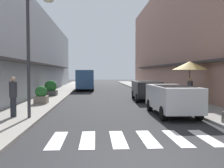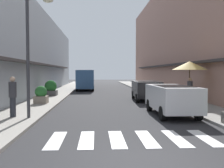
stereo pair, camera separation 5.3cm
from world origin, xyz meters
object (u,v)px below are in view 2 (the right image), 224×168
object	(u,v)px
parked_car_near	(172,97)
planter_far	(51,88)
delivery_van	(85,78)
pedestrian_walking_far	(190,90)
planter_midblock	(41,95)
street_lamp	(32,43)
cafe_umbrella	(190,66)
parked_car_mid	(146,88)
pedestrian_walking_near	(13,96)

from	to	relation	value
parked_car_near	planter_far	bearing A→B (deg)	126.90
delivery_van	pedestrian_walking_far	bearing A→B (deg)	-63.44
planter_midblock	planter_far	world-z (taller)	planter_far
street_lamp	planter_far	xyz separation A→B (m)	(-1.13, 11.04, -2.66)
parked_car_near	planter_midblock	size ratio (longest dim) A/B	3.89
cafe_umbrella	pedestrian_walking_far	world-z (taller)	cafe_umbrella
planter_far	pedestrian_walking_far	size ratio (longest dim) A/B	0.80
parked_car_mid	pedestrian_walking_far	distance (m)	3.69
delivery_van	cafe_umbrella	size ratio (longest dim) A/B	2.01
street_lamp	cafe_umbrella	world-z (taller)	street_lamp
planter_far	pedestrian_walking_near	size ratio (longest dim) A/B	0.73
parked_car_mid	planter_midblock	xyz separation A→B (m)	(-7.22, -2.22, -0.27)
parked_car_mid	cafe_umbrella	distance (m)	3.93
cafe_umbrella	planter_far	bearing A→B (deg)	147.52
planter_far	pedestrian_walking_far	world-z (taller)	pedestrian_walking_far
parked_car_mid	pedestrian_walking_far	size ratio (longest dim) A/B	2.46
parked_car_near	delivery_van	world-z (taller)	delivery_van
parked_car_near	street_lamp	bearing A→B (deg)	-171.95
parked_car_near	parked_car_mid	distance (m)	6.61
pedestrian_walking_far	planter_far	bearing A→B (deg)	151.88
cafe_umbrella	planter_far	size ratio (longest dim) A/B	2.06
planter_midblock	pedestrian_walking_far	world-z (taller)	pedestrian_walking_far
cafe_umbrella	planter_far	distance (m)	11.83
planter_midblock	pedestrian_walking_far	bearing A→B (deg)	-4.26
planter_midblock	pedestrian_walking_near	bearing A→B (deg)	-92.14
parked_car_near	pedestrian_walking_near	world-z (taller)	pedestrian_walking_near
parked_car_near	parked_car_mid	bearing A→B (deg)	90.00
parked_car_mid	pedestrian_walking_near	distance (m)	10.39
pedestrian_walking_far	planter_midblock	bearing A→B (deg)	-179.22
planter_midblock	delivery_van	bearing A→B (deg)	80.67
cafe_umbrella	street_lamp	bearing A→B (deg)	-151.46
parked_car_near	planter_midblock	xyz separation A→B (m)	(-7.22, 4.39, -0.27)
cafe_umbrella	pedestrian_walking_near	xyz separation A→B (m)	(-9.68, -4.51, -1.45)
cafe_umbrella	pedestrian_walking_far	distance (m)	1.55
street_lamp	pedestrian_walking_far	xyz separation A→B (m)	(8.73, 4.60, -2.42)
parked_car_mid	street_lamp	xyz separation A→B (m)	(-6.47, -7.52, 2.48)
parked_car_near	pedestrian_walking_far	distance (m)	4.32
street_lamp	planter_midblock	size ratio (longest dim) A/B	4.79
street_lamp	pedestrian_walking_near	bearing A→B (deg)	165.52
street_lamp	planter_far	world-z (taller)	street_lamp
delivery_van	parked_car_near	bearing A→B (deg)	-74.67
parked_car_near	cafe_umbrella	xyz separation A→B (m)	(2.27, 3.84, 1.61)
delivery_van	cafe_umbrella	distance (m)	16.06
street_lamp	pedestrian_walking_near	size ratio (longest dim) A/B	2.98
parked_car_near	cafe_umbrella	world-z (taller)	cafe_umbrella
street_lamp	planter_far	bearing A→B (deg)	95.82
delivery_van	pedestrian_walking_far	distance (m)	16.15
cafe_umbrella	pedestrian_walking_near	size ratio (longest dim) A/B	1.50
delivery_van	pedestrian_walking_far	world-z (taller)	delivery_van
pedestrian_walking_near	delivery_van	bearing A→B (deg)	48.19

